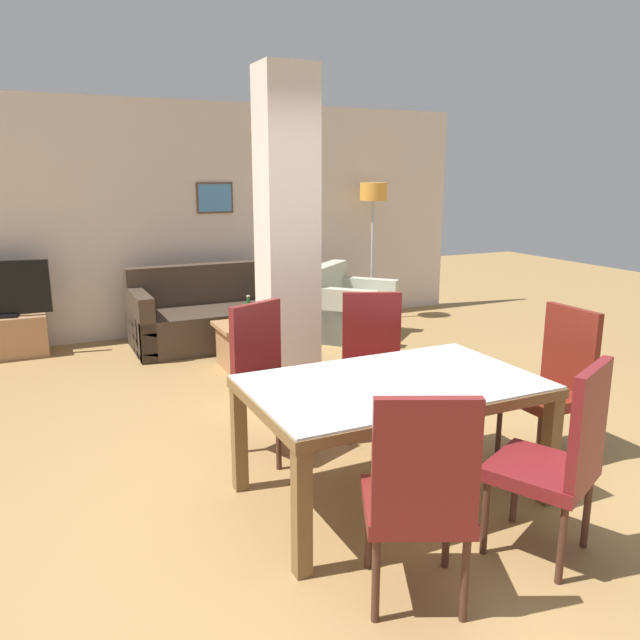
% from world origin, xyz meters
% --- Properties ---
extents(ground_plane, '(18.00, 18.00, 0.00)m').
position_xyz_m(ground_plane, '(0.00, 0.00, 0.00)').
color(ground_plane, olive).
extents(back_wall, '(7.20, 0.09, 2.70)m').
position_xyz_m(back_wall, '(0.00, 4.50, 1.35)').
color(back_wall, beige).
rests_on(back_wall, ground_plane).
extents(divider_pillar, '(0.44, 0.37, 2.70)m').
position_xyz_m(divider_pillar, '(0.09, 1.78, 1.35)').
color(divider_pillar, beige).
rests_on(divider_pillar, ground_plane).
extents(dining_table, '(1.66, 1.03, 0.73)m').
position_xyz_m(dining_table, '(0.00, 0.00, 0.59)').
color(dining_table, brown).
rests_on(dining_table, ground_plane).
extents(dining_chair_far_left, '(0.61, 0.61, 1.03)m').
position_xyz_m(dining_chair_far_left, '(-0.41, 0.94, 0.55)').
color(dining_chair_far_left, maroon).
rests_on(dining_chair_far_left, ground_plane).
extents(dining_chair_head_right, '(0.46, 0.46, 1.03)m').
position_xyz_m(dining_chair_head_right, '(1.26, 0.00, 0.55)').
color(dining_chair_head_right, maroon).
rests_on(dining_chair_head_right, ground_plane).
extents(dining_chair_near_left, '(0.61, 0.61, 1.03)m').
position_xyz_m(dining_chair_near_left, '(-0.41, -0.88, 0.55)').
color(dining_chair_near_left, maroon).
rests_on(dining_chair_near_left, ground_plane).
extents(dining_chair_far_right, '(0.61, 0.61, 1.03)m').
position_xyz_m(dining_chair_far_right, '(0.41, 0.93, 0.55)').
color(dining_chair_far_right, maroon).
rests_on(dining_chair_far_right, ground_plane).
extents(dining_chair_near_right, '(0.61, 0.61, 1.03)m').
position_xyz_m(dining_chair_near_right, '(0.41, -0.87, 0.55)').
color(dining_chair_near_right, maroon).
rests_on(dining_chair_near_right, ground_plane).
extents(sofa, '(1.71, 0.90, 0.87)m').
position_xyz_m(sofa, '(-0.02, 3.80, 0.30)').
color(sofa, '#403126').
rests_on(sofa, ground_plane).
extents(armchair, '(1.26, 1.25, 0.84)m').
position_xyz_m(armchair, '(1.54, 3.42, 0.29)').
color(armchair, '#B4B79F').
rests_on(armchair, ground_plane).
extents(coffee_table, '(0.69, 0.55, 0.44)m').
position_xyz_m(coffee_table, '(0.13, 2.82, 0.22)').
color(coffee_table, '#A67449').
rests_on(coffee_table, ground_plane).
extents(bottle, '(0.08, 0.08, 0.25)m').
position_xyz_m(bottle, '(0.15, 2.97, 0.53)').
color(bottle, '#194C23').
rests_on(bottle, coffee_table).
extents(floor_lamp, '(0.34, 0.34, 1.77)m').
position_xyz_m(floor_lamp, '(2.23, 4.09, 1.50)').
color(floor_lamp, '#B7B7BC').
rests_on(floor_lamp, ground_plane).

